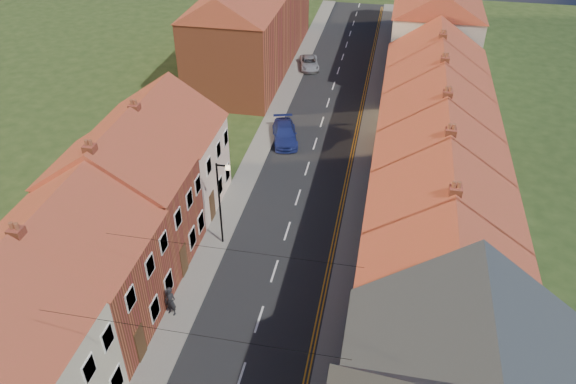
% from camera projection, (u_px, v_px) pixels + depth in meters
% --- Properties ---
extents(road, '(7.00, 90.00, 0.02)m').
position_uv_depth(road, '(307.00, 169.00, 44.21)').
color(road, black).
rests_on(road, ground).
extents(pavement_left, '(1.80, 90.00, 0.12)m').
position_uv_depth(pavement_left, '(253.00, 162.00, 44.89)').
color(pavement_left, gray).
rests_on(pavement_left, ground).
extents(pavement_right, '(1.80, 90.00, 0.12)m').
position_uv_depth(pavement_right, '(363.00, 174.00, 43.48)').
color(pavement_right, gray).
rests_on(pavement_right, ground).
extents(cottage_r_tudor, '(8.30, 5.20, 9.00)m').
position_uv_depth(cottage_r_tudor, '(442.00, 304.00, 26.26)').
color(cottage_r_tudor, beige).
rests_on(cottage_r_tudor, ground).
extents(cottage_r_white_near, '(8.30, 6.00, 9.00)m').
position_uv_depth(cottage_r_white_near, '(440.00, 232.00, 30.59)').
color(cottage_r_white_near, '#C5A79C').
rests_on(cottage_r_white_near, ground).
extents(cottage_r_cream_mid, '(8.30, 5.20, 9.00)m').
position_uv_depth(cottage_r_cream_mid, '(438.00, 179.00, 34.93)').
color(cottage_r_cream_mid, beige).
rests_on(cottage_r_cream_mid, ground).
extents(cottage_r_pink, '(8.30, 6.00, 9.00)m').
position_uv_depth(cottage_r_pink, '(436.00, 137.00, 39.28)').
color(cottage_r_pink, beige).
rests_on(cottage_r_pink, ground).
extents(cottage_r_white_far, '(8.30, 5.20, 9.00)m').
position_uv_depth(cottage_r_white_far, '(435.00, 104.00, 43.62)').
color(cottage_r_white_far, '#98472C').
rests_on(cottage_r_white_far, ground).
extents(cottage_r_cream_far, '(8.30, 6.00, 9.00)m').
position_uv_depth(cottage_r_cream_far, '(434.00, 76.00, 47.97)').
color(cottage_r_cream_far, beige).
rests_on(cottage_r_cream_far, ground).
extents(cottage_l_white, '(8.30, 6.90, 8.80)m').
position_uv_depth(cottage_l_white, '(71.00, 263.00, 28.69)').
color(cottage_l_white, '#98472C').
rests_on(cottage_l_white, ground).
extents(cottage_l_brick_mid, '(8.30, 5.70, 9.10)m').
position_uv_depth(cottage_l_brick_mid, '(122.00, 194.00, 33.51)').
color(cottage_l_brick_mid, '#98472C').
rests_on(cottage_l_brick_mid, ground).
extents(cottage_l_pink, '(8.30, 6.30, 8.80)m').
position_uv_depth(cottage_l_pink, '(159.00, 148.00, 38.26)').
color(cottage_l_pink, '#C5A79C').
rests_on(cottage_l_pink, ground).
extents(block_right_far, '(8.30, 24.20, 10.50)m').
position_uv_depth(block_right_far, '(433.00, 13.00, 59.81)').
color(block_right_far, beige).
rests_on(block_right_far, ground).
extents(block_left_far, '(8.30, 24.20, 10.50)m').
position_uv_depth(block_left_far, '(253.00, 16.00, 58.77)').
color(block_left_far, '#98472C').
rests_on(block_left_far, ground).
extents(lamppost, '(0.88, 0.15, 6.00)m').
position_uv_depth(lamppost, '(221.00, 199.00, 34.76)').
color(lamppost, black).
rests_on(lamppost, pavement_left).
extents(car_far, '(3.19, 5.16, 1.40)m').
position_uv_depth(car_far, '(285.00, 134.00, 47.46)').
color(car_far, navy).
rests_on(car_far, ground).
extents(car_distant, '(2.85, 4.52, 1.16)m').
position_uv_depth(car_distant, '(309.00, 63.00, 60.54)').
color(car_distant, '#B8BBC1').
rests_on(car_distant, ground).
extents(pedestrian_left, '(0.77, 0.59, 1.88)m').
position_uv_depth(pedestrian_left, '(171.00, 301.00, 31.03)').
color(pedestrian_left, black).
rests_on(pedestrian_left, pavement_left).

